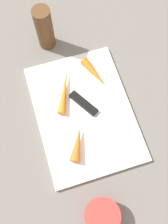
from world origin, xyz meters
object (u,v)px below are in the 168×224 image
cutting_board (84,113)px  carrot_medium (94,73)px  pepper_grinder (44,28)px  knife (87,106)px  small_bowl (102,216)px  carrot_longest (64,91)px  carrot_shortest (77,144)px

cutting_board → carrot_medium: size_ratio=3.65×
pepper_grinder → carrot_medium: bearing=33.6°
knife → small_bowl: bearing=-41.9°
cutting_board → carrot_longest: (-0.07, -0.04, 0.02)m
pepper_grinder → carrot_longest: bearing=1.0°
cutting_board → knife: (-0.01, 0.01, 0.01)m
cutting_board → knife: knife is taller
cutting_board → carrot_longest: 0.08m
cutting_board → carrot_longest: carrot_longest is taller
carrot_longest → pepper_grinder: bearing=23.7°
carrot_longest → carrot_medium: bearing=-49.5°
knife → small_bowl: small_bowl is taller
knife → small_bowl: 0.28m
carrot_longest → knife: bearing=-118.0°
carrot_medium → carrot_longest: bearing=-91.6°
carrot_shortest → pepper_grinder: pepper_grinder is taller
carrot_medium → pepper_grinder: (-0.15, -0.10, 0.05)m
carrot_longest → carrot_shortest: bearing=-160.1°
carrot_longest → carrot_shortest: carrot_shortest is taller
knife → carrot_shortest: size_ratio=1.96×
cutting_board → carrot_shortest: 0.10m
carrot_longest → carrot_medium: (-0.03, 0.10, 0.00)m
pepper_grinder → cutting_board: bearing=8.8°
carrot_medium → carrot_shortest: bearing=-48.9°
cutting_board → carrot_medium: carrot_medium is taller
carrot_longest → pepper_grinder: size_ratio=0.91×
carrot_longest → pepper_grinder: 0.19m
cutting_board → carrot_shortest: bearing=-27.7°
carrot_medium → pepper_grinder: size_ratio=0.68×
carrot_shortest → small_bowl: (0.18, 0.01, 0.00)m
carrot_longest → carrot_shortest: size_ratio=1.42×
carrot_longest → small_bowl: bearing=-157.6°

